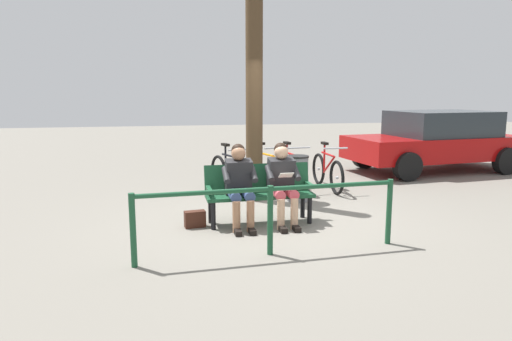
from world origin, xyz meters
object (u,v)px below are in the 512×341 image
object	(u,v)px
bicycle_green	(327,172)
bicycle_purple	(265,171)
person_companion	(240,182)
parked_car	(436,140)
person_reading	(282,180)
tree_trunk	(254,92)
bicycle_orange	(290,171)
bench	(259,189)
handbag	(195,219)
litter_bin	(298,178)
bicycle_blue	(230,174)

from	to	relation	value
bicycle_green	bicycle_purple	world-z (taller)	same
person_companion	parked_car	size ratio (longest dim) A/B	0.27
person_reading	bicycle_green	world-z (taller)	person_reading
tree_trunk	bicycle_purple	distance (m)	1.84
person_reading	bicycle_orange	size ratio (longest dim) A/B	0.72
parked_car	tree_trunk	bearing A→B (deg)	16.67
person_companion	bicycle_purple	bearing A→B (deg)	-111.21
bench	handbag	distance (m)	1.04
handbag	bicycle_purple	xyz separation A→B (m)	(-1.57, -2.38, 0.24)
person_companion	litter_bin	xyz separation A→B (m)	(-1.27, -1.33, -0.25)
litter_bin	bicycle_orange	xyz separation A→B (m)	(-0.16, -1.07, -0.05)
person_companion	handbag	distance (m)	0.85
bicycle_orange	bicycle_purple	distance (m)	0.51
bench	handbag	size ratio (longest dim) A/B	5.35
person_reading	litter_bin	size ratio (longest dim) A/B	1.46
bicycle_blue	bicycle_green	bearing A→B (deg)	66.58
litter_bin	bench	bearing A→B (deg)	50.68
person_companion	litter_bin	distance (m)	1.85
person_reading	bicycle_orange	distance (m)	2.54
handbag	person_reading	bearing A→B (deg)	176.95
handbag	bicycle_green	xyz separation A→B (m)	(-2.78, -2.11, 0.24)
person_companion	tree_trunk	world-z (taller)	tree_trunk
bicycle_orange	parked_car	size ratio (longest dim) A/B	0.38
person_companion	bicycle_blue	distance (m)	2.37
bench	person_companion	world-z (taller)	person_companion
handbag	bicycle_purple	distance (m)	2.86
bicycle_green	handbag	bearing A→B (deg)	-53.57
person_reading	parked_car	bearing A→B (deg)	-143.30
person_companion	parked_car	bearing A→B (deg)	-146.62
tree_trunk	parked_car	bearing A→B (deg)	-156.97
person_companion	bicycle_blue	size ratio (longest dim) A/B	0.75
person_reading	handbag	world-z (taller)	person_reading
person_companion	bicycle_blue	xyz separation A→B (m)	(-0.19, -2.34, -0.30)
bicycle_green	parked_car	size ratio (longest dim) A/B	0.38
bicycle_purple	handbag	bearing A→B (deg)	-49.92
person_companion	bicycle_orange	size ratio (longest dim) A/B	0.72
parked_car	bench	bearing A→B (deg)	28.06
bicycle_blue	person_companion	bearing A→B (deg)	-23.45
bicycle_green	bicycle_blue	xyz separation A→B (m)	(1.95, -0.16, 0.00)
tree_trunk	bicycle_green	distance (m)	2.33
person_reading	handbag	xyz separation A→B (m)	(1.29, -0.07, -0.54)
tree_trunk	bicycle_orange	size ratio (longest dim) A/B	2.32
bicycle_green	parked_car	bearing A→B (deg)	113.78
bicycle_orange	person_reading	bearing A→B (deg)	-25.06
bicycle_blue	parked_car	world-z (taller)	parked_car
bicycle_purple	bicycle_green	bearing A→B (deg)	60.94
bicycle_purple	parked_car	world-z (taller)	parked_car
tree_trunk	bicycle_green	bearing A→B (deg)	-160.11
bicycle_blue	parked_car	bearing A→B (deg)	85.70
tree_trunk	bicycle_blue	distance (m)	1.78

